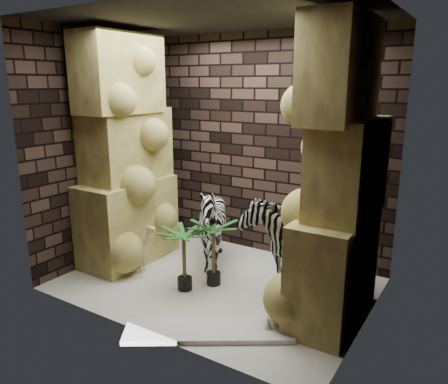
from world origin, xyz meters
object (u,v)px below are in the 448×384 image
Objects in this scene: zebra_left at (212,231)px; giraffe_toy at (136,246)px; palm_front at (213,253)px; palm_back at (184,259)px; zebra_right at (288,227)px; surfboard at (209,331)px.

giraffe_toy is at bearing -132.02° from zebra_left.
palm_front is 0.36m from palm_back.
zebra_left is at bearing 125.90° from palm_front.
palm_back is at bearing -126.21° from palm_front.
zebra_left is 1.47× the size of palm_front.
palm_back is (-0.91, -0.82, -0.32)m from zebra_right.
palm_back is 1.03m from surfboard.
palm_front is 1.05× the size of palm_back.
giraffe_toy is 0.86× the size of palm_front.
zebra_left is 0.44m from palm_front.
palm_front is 1.11m from surfboard.
palm_back reaches higher than giraffe_toy.
zebra_left is 0.71× the size of surfboard.
palm_back is at bearing -73.39° from zebra_left.
giraffe_toy is 0.83m from palm_back.
zebra_left is at bearing 89.47° from surfboard.
giraffe_toy is (-1.74, -0.73, -0.36)m from zebra_right.
palm_front is at bearing 1.89° from giraffe_toy.
giraffe_toy is 0.42× the size of surfboard.
palm_front is at bearing 53.79° from palm_back.
palm_front is at bearing -143.43° from zebra_right.
palm_front is at bearing -40.73° from zebra_left.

